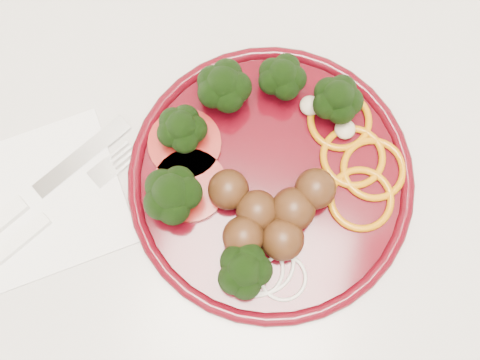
% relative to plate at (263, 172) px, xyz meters
% --- Properties ---
extents(counter, '(2.40, 0.60, 0.90)m').
position_rel_plate_xyz_m(counter, '(0.15, -0.02, -0.47)').
color(counter, beige).
rests_on(counter, ground).
extents(plate, '(0.29, 0.29, 0.07)m').
position_rel_plate_xyz_m(plate, '(0.00, 0.00, 0.00)').
color(plate, '#43040D').
rests_on(plate, counter).
extents(napkin, '(0.21, 0.21, 0.00)m').
position_rel_plate_xyz_m(napkin, '(-0.21, -0.08, -0.02)').
color(napkin, white).
rests_on(napkin, counter).
extents(knife, '(0.14, 0.19, 0.01)m').
position_rel_plate_xyz_m(knife, '(-0.23, -0.09, -0.01)').
color(knife, silver).
rests_on(knife, napkin).
extents(fork, '(0.12, 0.17, 0.01)m').
position_rel_plate_xyz_m(fork, '(-0.21, -0.11, -0.01)').
color(fork, white).
rests_on(fork, napkin).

